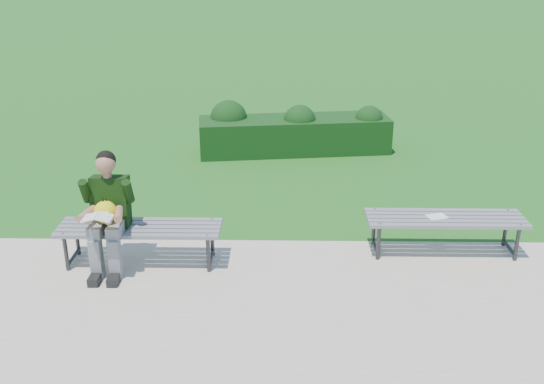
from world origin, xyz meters
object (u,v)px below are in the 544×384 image
object	(u,v)px
seated_boy	(108,209)
paper_sheet	(437,217)
bench_left	(140,231)
hedge	(290,131)
bench_right	(445,221)

from	to	relation	value
seated_boy	paper_sheet	size ratio (longest dim) A/B	5.13
seated_boy	paper_sheet	bearing A→B (deg)	6.45
paper_sheet	seated_boy	bearing A→B (deg)	-173.55
seated_boy	paper_sheet	xyz separation A→B (m)	(3.65, 0.41, -0.24)
bench_left	hedge	bearing A→B (deg)	67.70
seated_boy	bench_right	bearing A→B (deg)	6.28
bench_left	paper_sheet	world-z (taller)	bench_left
bench_left	seated_boy	bearing A→B (deg)	-162.35
bench_left	paper_sheet	size ratio (longest dim) A/B	7.02
bench_right	paper_sheet	distance (m)	0.12
hedge	paper_sheet	world-z (taller)	hedge
bench_left	seated_boy	world-z (taller)	seated_boy
seated_boy	paper_sheet	distance (m)	3.68
bench_left	bench_right	bearing A→B (deg)	5.25
hedge	paper_sheet	distance (m)	4.20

